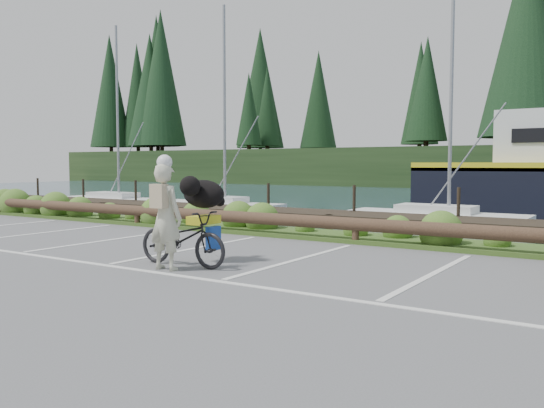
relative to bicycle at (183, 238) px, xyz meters
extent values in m
plane|color=#555557|center=(1.39, -0.34, -0.50)|extent=(72.00, 72.00, 0.00)
cube|color=#3D5B21|center=(1.39, 4.96, -0.45)|extent=(34.00, 1.60, 0.10)
imported|color=black|center=(0.00, 0.00, 0.00)|extent=(1.91, 0.71, 1.00)
imported|color=beige|center=(0.01, -0.44, 0.42)|extent=(0.68, 0.45, 1.83)
ellipsoid|color=black|center=(-0.01, 0.61, 0.76)|extent=(0.47, 0.93, 0.53)
camera|label=1|loc=(6.90, -7.65, 1.32)|focal=38.00mm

